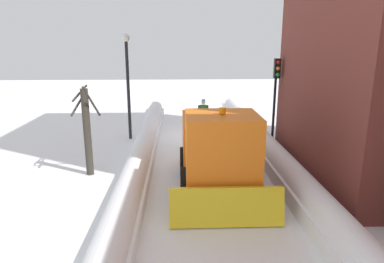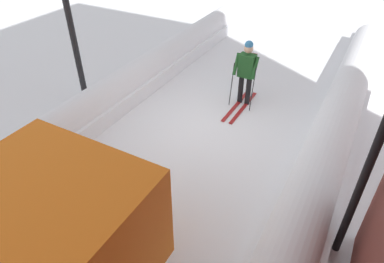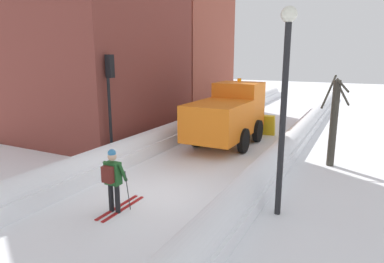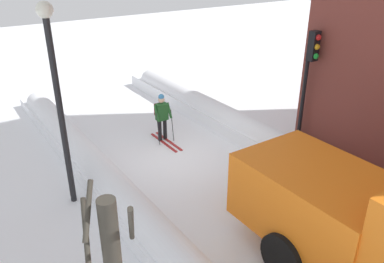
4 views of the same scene
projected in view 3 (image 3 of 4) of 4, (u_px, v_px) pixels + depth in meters
ground_plane at (250, 132)px, 19.31m from camera, size 80.00×80.00×0.00m
snowbank_left at (206, 120)px, 20.44m from camera, size 1.10×36.00×0.98m
snowbank_right at (301, 131)px, 18.00m from camera, size 1.10×36.00×0.90m
building_brick_mid at (178, 46)px, 26.03m from camera, size 6.48×7.66×9.93m
plow_truck at (229, 114)px, 16.35m from camera, size 3.20×5.98×3.12m
skier at (113, 178)px, 9.21m from camera, size 0.62×1.80×1.81m
traffic_light_pole at (110, 87)px, 13.46m from camera, size 0.28×0.42×4.28m
street_lamp at (285, 89)px, 8.59m from camera, size 0.40×0.40×5.42m
bare_tree_near at (334, 121)px, 13.04m from camera, size 1.00×1.19×3.52m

